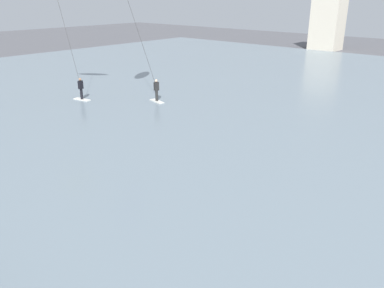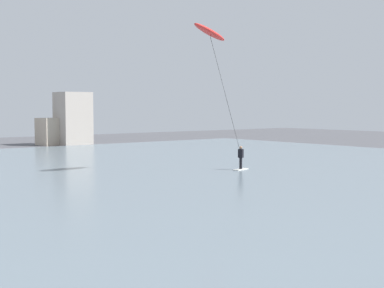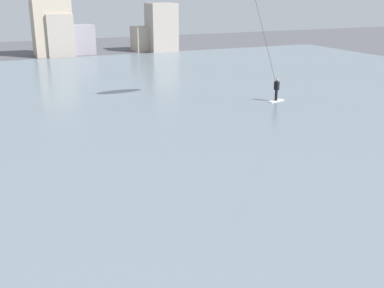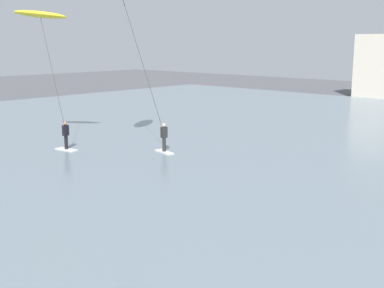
# 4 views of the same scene
# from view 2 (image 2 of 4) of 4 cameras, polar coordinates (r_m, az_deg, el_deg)

# --- Properties ---
(kitesurfer_red) EXTENTS (5.10, 2.06, 9.95)m
(kitesurfer_red) POSITION_cam_2_polar(r_m,az_deg,el_deg) (37.57, 2.10, 10.22)
(kitesurfer_red) COLOR silver
(kitesurfer_red) RESTS_ON water_bay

